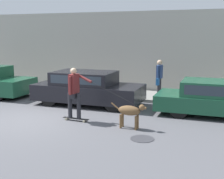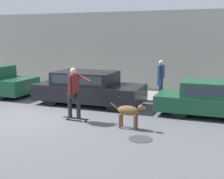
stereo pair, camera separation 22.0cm
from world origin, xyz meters
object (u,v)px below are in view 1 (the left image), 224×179
(skateboarder, at_px, (74,91))
(pedestrian_with_bag, at_px, (159,76))
(dog, at_px, (130,111))
(parked_car_2, at_px, (223,99))
(parked_car_1, at_px, (87,88))

(skateboarder, xyz_separation_m, pedestrian_with_bag, (1.76, 4.42, 0.01))
(dog, bearing_deg, pedestrian_with_bag, 95.08)
(parked_car_2, height_order, pedestrian_with_bag, pedestrian_with_bag)
(skateboarder, height_order, pedestrian_with_bag, skateboarder)
(parked_car_2, xyz_separation_m, dog, (-2.51, -2.46, -0.08))
(parked_car_1, distance_m, parked_car_2, 5.08)
(parked_car_2, bearing_deg, pedestrian_with_bag, 140.33)
(parked_car_1, relative_size, pedestrian_with_bag, 2.76)
(parked_car_2, distance_m, skateboarder, 5.01)
(dog, relative_size, skateboarder, 0.41)
(parked_car_1, xyz_separation_m, parked_car_2, (5.08, -0.00, -0.05))
(skateboarder, bearing_deg, pedestrian_with_bag, 70.53)
(pedestrian_with_bag, bearing_deg, dog, 95.64)
(dog, height_order, pedestrian_with_bag, pedestrian_with_bag)
(parked_car_1, relative_size, dog, 3.87)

